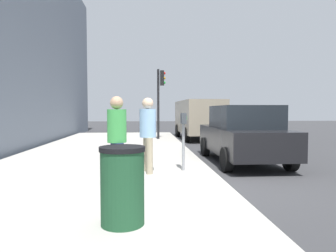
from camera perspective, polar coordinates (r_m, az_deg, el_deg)
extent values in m
plane|color=#38383A|center=(6.78, 10.15, -10.95)|extent=(80.00, 80.00, 0.00)
cube|color=#B7B2A8|center=(6.69, -16.05, -10.54)|extent=(28.00, 6.00, 0.15)
cylinder|color=gray|center=(7.44, 2.91, -3.99)|extent=(0.07, 0.07, 1.15)
cube|color=#383D42|center=(7.29, 3.02, 1.43)|extent=(0.16, 0.11, 0.26)
cube|color=#383D42|center=(7.48, 2.83, 1.47)|extent=(0.16, 0.11, 0.26)
cube|color=#268C33|center=(7.29, 3.49, 1.58)|extent=(0.10, 0.01, 0.10)
cube|color=#268C33|center=(7.49, 3.28, 1.62)|extent=(0.10, 0.01, 0.10)
cylinder|color=tan|center=(7.41, -4.11, -5.22)|extent=(0.15, 0.15, 0.84)
cylinder|color=tan|center=(7.04, -3.49, -5.66)|extent=(0.15, 0.15, 0.84)
cylinder|color=#8CB7E0|center=(7.15, -3.83, 0.56)|extent=(0.39, 0.39, 0.67)
sphere|color=beige|center=(7.15, -3.84, 4.28)|extent=(0.26, 0.26, 0.26)
cylinder|color=#191E4C|center=(6.39, -10.07, -6.61)|extent=(0.15, 0.15, 0.83)
cylinder|color=#191E4C|center=(6.03, -9.00, -7.17)|extent=(0.15, 0.15, 0.83)
cylinder|color=green|center=(6.13, -9.61, 0.03)|extent=(0.38, 0.38, 0.66)
sphere|color=tan|center=(6.12, -9.65, 4.34)|extent=(0.26, 0.26, 0.26)
cube|color=black|center=(9.72, 13.74, -2.53)|extent=(4.40, 1.84, 0.76)
cube|color=black|center=(9.49, 14.17, 1.69)|extent=(2.20, 1.69, 0.68)
cylinder|color=black|center=(10.92, 7.00, -3.88)|extent=(0.66, 0.22, 0.66)
cylinder|color=black|center=(11.39, 15.68, -3.69)|extent=(0.66, 0.22, 0.66)
cylinder|color=black|center=(8.16, 10.96, -6.22)|extent=(0.66, 0.22, 0.66)
cylinder|color=black|center=(8.78, 22.09, -5.74)|extent=(0.66, 0.22, 0.66)
cube|color=gray|center=(17.26, 5.74, 1.78)|extent=(5.25, 2.15, 1.80)
cylinder|color=black|center=(18.80, 1.85, -0.86)|extent=(0.77, 0.24, 0.76)
cylinder|color=black|center=(19.15, 7.49, -0.82)|extent=(0.77, 0.24, 0.76)
cylinder|color=black|center=(15.47, 3.54, -1.68)|extent=(0.77, 0.24, 0.76)
cylinder|color=black|center=(15.89, 10.31, -1.60)|extent=(0.77, 0.24, 0.76)
cylinder|color=black|center=(15.69, -1.85, 4.12)|extent=(0.12, 0.12, 3.60)
cube|color=black|center=(15.79, -1.12, 9.03)|extent=(0.24, 0.20, 0.76)
sphere|color=red|center=(15.82, -0.72, 9.89)|extent=(0.14, 0.14, 0.14)
sphere|color=orange|center=(15.80, -0.72, 9.02)|extent=(0.14, 0.14, 0.14)
sphere|color=green|center=(15.77, -0.72, 8.16)|extent=(0.14, 0.14, 0.14)
cylinder|color=#1E4C2D|center=(4.02, -8.57, -11.45)|extent=(0.56, 0.56, 0.95)
cylinder|color=black|center=(3.92, -8.62, -4.28)|extent=(0.59, 0.59, 0.06)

